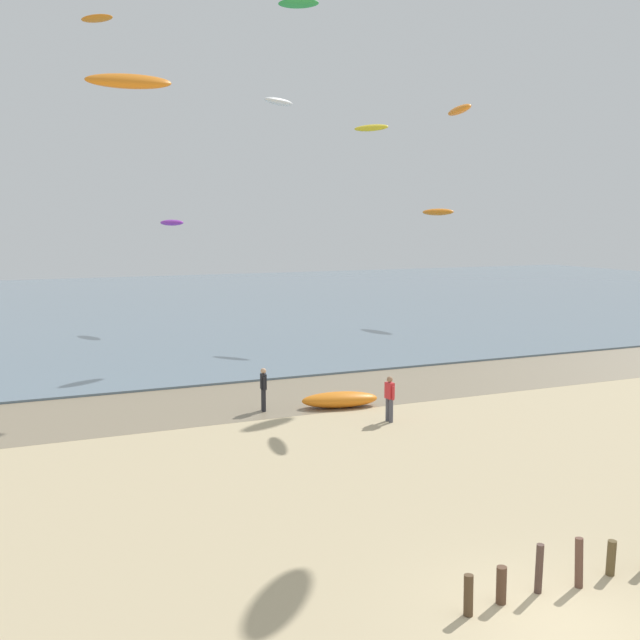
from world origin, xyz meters
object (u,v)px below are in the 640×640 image
person_nearest_camera (263,388)px  kite_aloft_0 (438,212)px  person_by_waterline (389,397)px  kite_aloft_4 (279,102)px  grounded_kite (340,400)px  kite_aloft_8 (97,18)px  kite_aloft_9 (298,3)px  kite_aloft_5 (128,81)px  kite_aloft_6 (459,110)px  kite_aloft_10 (172,223)px  kite_aloft_7 (371,128)px

person_nearest_camera → kite_aloft_0: size_ratio=0.55×
person_by_waterline → kite_aloft_4: bearing=82.6°
grounded_kite → kite_aloft_8: (-5.08, 26.65, 20.32)m
kite_aloft_4 → kite_aloft_9: bearing=48.5°
kite_aloft_8 → kite_aloft_5: bearing=-50.6°
person_by_waterline → grounded_kite: 2.91m
kite_aloft_6 → kite_aloft_4: bearing=-153.8°
kite_aloft_8 → kite_aloft_9: kite_aloft_8 is taller
kite_aloft_0 → kite_aloft_5: kite_aloft_5 is taller
kite_aloft_0 → kite_aloft_8: kite_aloft_8 is taller
person_nearest_camera → kite_aloft_10: bearing=84.8°
person_nearest_camera → kite_aloft_4: kite_aloft_4 is taller
person_by_waterline → kite_aloft_6: (5.43, 3.89, 11.18)m
person_nearest_camera → kite_aloft_8: bearing=94.6°
kite_aloft_9 → kite_aloft_8: bearing=-39.4°
kite_aloft_10 → kite_aloft_7: bearing=34.0°
kite_aloft_6 → kite_aloft_10: size_ratio=0.82×
grounded_kite → person_by_waterline: bearing=116.5°
kite_aloft_10 → person_by_waterline: bearing=-17.2°
kite_aloft_7 → kite_aloft_9: (-8.40, -8.21, 4.64)m
person_nearest_camera → kite_aloft_5: kite_aloft_5 is taller
kite_aloft_8 → kite_aloft_10: kite_aloft_8 is taller
person_nearest_camera → kite_aloft_6: (9.15, 0.49, 11.18)m
grounded_kite → kite_aloft_5: kite_aloft_5 is taller
grounded_kite → kite_aloft_7: (10.42, 17.30, 13.02)m
grounded_kite → kite_aloft_10: 26.31m
kite_aloft_4 → kite_aloft_7: (7.47, 2.98, -0.75)m
kite_aloft_4 → kite_aloft_10: (-3.70, 11.03, -6.78)m
kite_aloft_9 → kite_aloft_10: (-2.77, 16.26, -10.66)m
kite_aloft_7 → kite_aloft_10: kite_aloft_7 is taller
kite_aloft_9 → person_by_waterline: bearing=112.3°
kite_aloft_5 → kite_aloft_10: (6.79, 23.12, -5.15)m
kite_aloft_0 → kite_aloft_7: (-7.29, -3.33, 5.26)m
person_by_waterline → kite_aloft_8: (-5.80, 29.40, 19.72)m
kite_aloft_8 → grounded_kite: bearing=-34.0°
person_nearest_camera → grounded_kite: person_nearest_camera is taller
person_nearest_camera → grounded_kite: 3.13m
kite_aloft_4 → kite_aloft_7: 8.08m
kite_aloft_4 → kite_aloft_7: kite_aloft_4 is taller
grounded_kite → kite_aloft_0: size_ratio=0.99×
kite_aloft_6 → kite_aloft_9: 10.71m
kite_aloft_10 → kite_aloft_0: bearing=55.4°
person_by_waterline → kite_aloft_8: 35.87m
kite_aloft_4 → kite_aloft_5: kite_aloft_4 is taller
kite_aloft_0 → kite_aloft_6: kite_aloft_6 is taller
kite_aloft_4 → kite_aloft_8: kite_aloft_8 is taller
grounded_kite → kite_aloft_7: bearing=-109.3°
kite_aloft_4 → kite_aloft_10: 13.47m
kite_aloft_0 → kite_aloft_7: 9.59m
grounded_kite → kite_aloft_8: 33.89m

